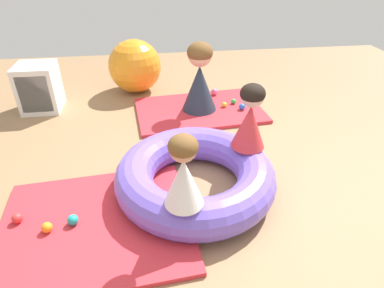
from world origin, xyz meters
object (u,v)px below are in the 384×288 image
Objects in this scene: child_in_white at (184,172)px; play_ball_green at (233,101)px; play_ball_yellow at (224,105)px; exercise_ball_large at (135,66)px; play_ball_orange at (47,227)px; adult_seated at (200,78)px; play_ball_pink at (214,92)px; child_in_red at (250,117)px; play_ball_blue at (242,107)px; inflatable_cushion at (195,176)px; play_ball_red at (17,218)px; play_ball_teal at (73,220)px; storage_cube at (39,88)px.

play_ball_green is at bearing 9.15° from child_in_white.
exercise_ball_large reaches higher than play_ball_yellow.
child_in_white reaches higher than play_ball_orange.
adult_seated is 9.22× the size of play_ball_pink.
child_in_red reaches higher than adult_seated.
play_ball_blue is 0.11× the size of exercise_ball_large.
inflatable_cushion is at bearing 114.58° from adult_seated.
play_ball_red is at bearing -131.74° from play_ball_pink.
play_ball_yellow is at bearing 11.77° from child_in_white.
child_in_white is 2.24m from play_ball_green.
play_ball_pink is (1.44, 2.14, 0.00)m from play_ball_teal.
inflatable_cushion is 2.37× the size of child_in_red.
storage_cube is (-1.64, 1.76, 0.12)m from inflatable_cushion.
inflatable_cushion is at bearing 17.83° from play_ball_teal.
adult_seated is at bearing 56.02° from play_ball_teal.
play_ball_green is at bearing -29.22° from exercise_ball_large.
child_in_white is at bearing -106.72° from inflatable_cushion.
play_ball_orange reaches higher than play_ball_green.
play_ball_green is 0.09× the size of exercise_ball_large.
child_in_white is 8.38× the size of play_ball_yellow.
play_ball_yellow is 2.24m from storage_cube.
adult_seated reaches higher than storage_cube.
play_ball_teal reaches higher than play_ball_orange.
play_ball_pink reaches higher than play_ball_blue.
exercise_ball_large reaches higher than play_ball_teal.
play_ball_pink reaches higher than play_ball_yellow.
child_in_white is 1.08m from play_ball_orange.
adult_seated reaches higher than play_ball_green.
play_ball_green is 2.61m from play_ball_orange.
child_in_white is 0.93× the size of child_in_red.
child_in_red is at bearing -99.63° from play_ball_green.
exercise_ball_large is (0.59, 2.57, 0.27)m from play_ball_orange.
play_ball_orange is at bearing -27.01° from play_ball_red.
child_in_white is at bearing -11.51° from play_ball_red.
play_ball_yellow is (1.67, 1.82, -0.01)m from play_ball_orange.
exercise_ball_large reaches higher than play_ball_blue.
play_ball_green is 0.36m from play_ball_pink.
play_ball_pink is 2.17m from storage_cube.
child_in_red reaches higher than inflatable_cushion.
exercise_ball_large is at bearing 102.87° from inflatable_cushion.
play_ball_red is 0.41m from play_ball_teal.
play_ball_teal is at bearing 16.33° from play_ball_orange.
storage_cube reaches higher than play_ball_pink.
play_ball_orange is (-1.35, -1.81, -0.35)m from adult_seated.
inflatable_cushion is 1.57m from play_ball_blue.
child_in_white is 8.11× the size of play_ball_green.
play_ball_green is (0.84, 2.01, -0.49)m from child_in_white.
inflatable_cushion reaches higher than play_ball_red.
inflatable_cushion is 1.36m from play_ball_red.
adult_seated reaches higher than child_in_white.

